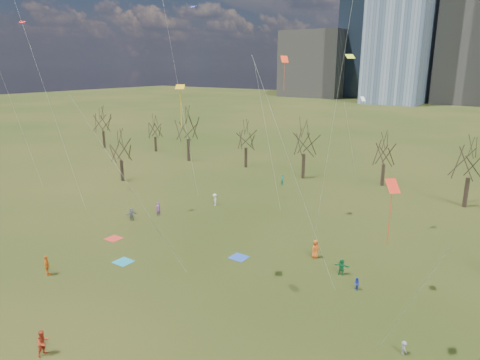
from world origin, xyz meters
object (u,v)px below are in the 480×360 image
Objects in this scene: blanket_navy at (239,257)px; person_2 at (43,343)px; blanket_crimson at (114,239)px; blanket_teal at (123,262)px; person_4 at (47,266)px.

person_2 reaches higher than blanket_navy.
blanket_navy is 14.20m from blanket_crimson.
blanket_teal and blanket_navy have the same top height.
person_2 is at bearing -96.16° from blanket_navy.
blanket_navy is 0.92× the size of person_2.
person_2 is (11.60, -14.94, 0.85)m from blanket_crimson.
person_2 is (-2.04, -18.88, 0.85)m from blanket_navy.
person_4 reaches higher than blanket_teal.
blanket_navy is 19.01m from person_2.
blanket_navy is 1.00× the size of blanket_crimson.
person_2 is (6.38, -11.82, 0.85)m from blanket_teal.
blanket_teal is at bearing -140.05° from blanket_navy.
blanket_crimson is at bearing 30.57° from person_2.
blanket_crimson is 8.92m from person_4.
blanket_teal is at bearing -30.85° from blanket_crimson.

